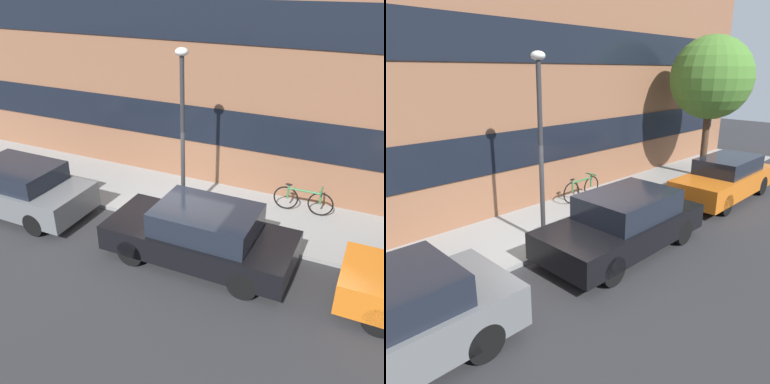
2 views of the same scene
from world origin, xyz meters
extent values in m
plane|color=#2B2B2D|center=(0.00, 0.00, 0.00)|extent=(56.00, 56.00, 0.00)
cube|color=gray|center=(0.00, 1.36, 0.05)|extent=(28.00, 2.71, 0.11)
cube|color=brown|center=(0.00, 3.16, 4.43)|extent=(28.00, 0.90, 8.86)
cube|color=black|center=(0.00, 2.69, 1.95)|extent=(25.76, 0.04, 1.10)
cube|color=black|center=(0.00, 2.69, 4.87)|extent=(25.76, 0.04, 1.10)
cube|color=slate|center=(-4.40, -1.05, 0.59)|extent=(4.29, 1.80, 0.71)
cube|color=black|center=(-4.23, -1.05, 1.19)|extent=(2.23, 1.58, 0.49)
cylinder|color=black|center=(-5.73, -0.24, 0.31)|extent=(0.62, 0.18, 0.62)
cylinder|color=black|center=(-3.07, -1.86, 0.31)|extent=(0.62, 0.18, 0.62)
cylinder|color=black|center=(-3.07, -0.24, 0.31)|extent=(0.62, 0.18, 0.62)
cube|color=black|center=(1.17, -1.05, 0.55)|extent=(4.34, 1.82, 0.61)
cube|color=black|center=(1.35, -1.05, 1.13)|extent=(2.26, 1.60, 0.56)
cylinder|color=black|center=(-0.17, -1.87, 0.32)|extent=(0.65, 0.18, 0.65)
cylinder|color=black|center=(-0.17, -0.23, 0.32)|extent=(0.65, 0.18, 0.65)
cylinder|color=black|center=(2.52, -1.87, 0.32)|extent=(0.65, 0.18, 0.65)
cylinder|color=black|center=(2.52, -0.23, 0.32)|extent=(0.65, 0.18, 0.65)
cylinder|color=black|center=(5.15, -1.77, 0.33)|extent=(0.65, 0.18, 0.65)
cylinder|color=red|center=(-5.39, 0.42, 0.13)|extent=(0.25, 0.25, 0.04)
cylinder|color=red|center=(-5.39, 0.42, 0.45)|extent=(0.17, 0.17, 0.60)
sphere|color=red|center=(-5.39, 0.42, 0.78)|extent=(0.18, 0.18, 0.18)
cylinder|color=red|center=(-5.54, 0.42, 0.51)|extent=(0.14, 0.07, 0.07)
cylinder|color=red|center=(-5.24, 0.42, 0.51)|extent=(0.14, 0.07, 0.07)
torus|color=black|center=(3.38, 2.04, 0.45)|extent=(0.69, 0.06, 0.69)
torus|color=black|center=(2.44, 2.02, 0.45)|extent=(0.69, 0.06, 0.69)
cylinder|color=#33723F|center=(2.91, 2.03, 0.76)|extent=(0.90, 0.08, 0.06)
cylinder|color=#33723F|center=(2.48, 2.02, 0.65)|extent=(0.06, 0.06, 0.39)
cylinder|color=#33723F|center=(3.36, 2.04, 0.65)|extent=(0.06, 0.06, 0.39)
ellipsoid|color=black|center=(2.48, 2.02, 0.87)|extent=(0.20, 0.08, 0.05)
cylinder|color=#33723F|center=(3.36, 2.04, 0.87)|extent=(0.06, 0.44, 0.05)
cylinder|color=#2D2D30|center=(0.02, 0.49, 2.21)|extent=(0.11, 0.11, 4.21)
ellipsoid|color=silver|center=(0.02, 0.49, 4.42)|extent=(0.32, 0.32, 0.20)
camera|label=1|loc=(4.51, -8.56, 6.05)|focal=40.00mm
camera|label=2|loc=(-5.31, -6.06, 4.12)|focal=35.00mm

